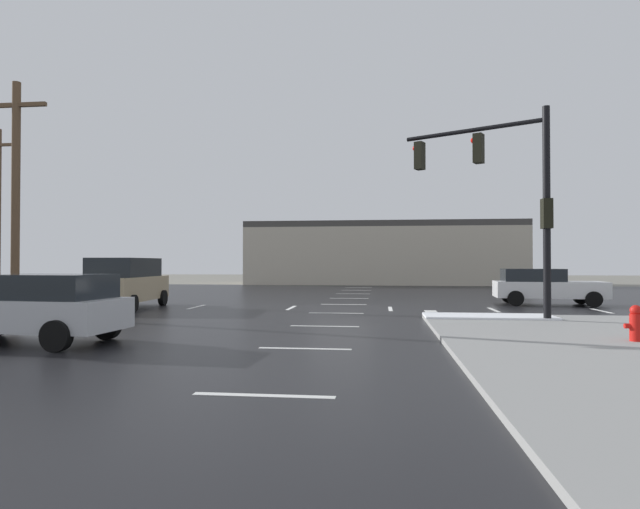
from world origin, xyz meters
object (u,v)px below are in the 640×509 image
suv_tan (125,282)px  utility_pole_mid (16,193)px  fire_hydrant (636,323)px  sedan_white (545,286)px  traffic_signal_mast (505,183)px  sedan_silver (30,307)px

suv_tan → utility_pole_mid: bearing=-40.9°
fire_hydrant → sedan_white: sedan_white is taller
fire_hydrant → utility_pole_mid: size_ratio=0.10×
fire_hydrant → traffic_signal_mast: bearing=109.2°
traffic_signal_mast → utility_pole_mid: utility_pole_mid is taller
suv_tan → utility_pole_mid: utility_pole_mid is taller
traffic_signal_mast → sedan_white: traffic_signal_mast is taller
traffic_signal_mast → fire_hydrant: 6.36m
traffic_signal_mast → sedan_silver: size_ratio=1.39×
sedan_silver → sedan_white: (15.03, 12.71, 0.00)m
fire_hydrant → sedan_silver: sedan_silver is taller
sedan_silver → suv_tan: bearing=-71.7°
sedan_white → utility_pole_mid: utility_pole_mid is taller
utility_pole_mid → sedan_white: bearing=19.5°
fire_hydrant → sedan_silver: bearing=-175.3°
traffic_signal_mast → fire_hydrant: (1.66, -4.78, -3.85)m
suv_tan → utility_pole_mid: (-2.40, -3.19, 3.20)m
traffic_signal_mast → suv_tan: bearing=16.3°
sedan_silver → utility_pole_mid: size_ratio=0.57×
sedan_silver → fire_hydrant: bearing=-171.2°
traffic_signal_mast → sedan_white: bearing=-86.6°
traffic_signal_mast → sedan_white: (3.19, 6.81, -3.53)m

